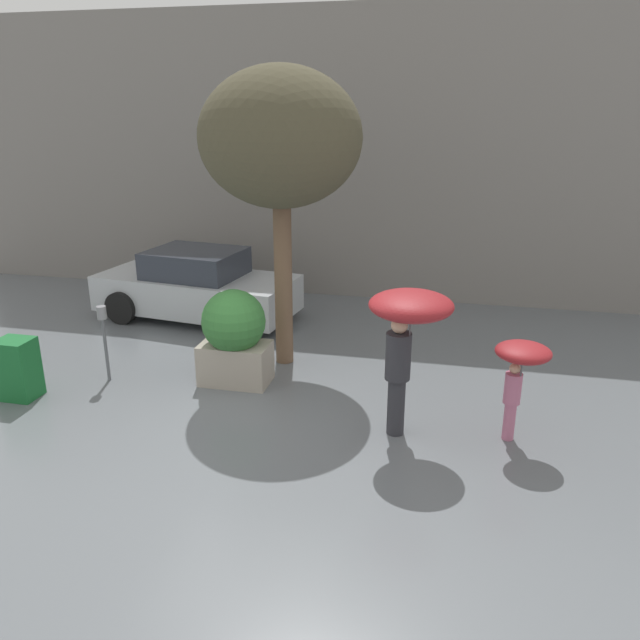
% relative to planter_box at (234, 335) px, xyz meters
% --- Properties ---
extents(ground_plane, '(40.00, 40.00, 0.00)m').
position_rel_planter_box_xyz_m(ground_plane, '(0.58, -1.40, -0.78)').
color(ground_plane, slate).
extents(building_facade, '(18.00, 0.30, 6.00)m').
position_rel_planter_box_xyz_m(building_facade, '(0.58, 5.10, 2.22)').
color(building_facade, gray).
rests_on(building_facade, ground).
extents(planter_box, '(1.05, 0.97, 1.48)m').
position_rel_planter_box_xyz_m(planter_box, '(0.00, 0.00, 0.00)').
color(planter_box, '#9E9384').
rests_on(planter_box, ground).
extents(person_adult, '(1.03, 1.03, 1.95)m').
position_rel_planter_box_xyz_m(person_adult, '(2.67, -1.09, 0.78)').
color(person_adult, '#2D2D33').
rests_on(person_adult, ground).
extents(person_child, '(0.68, 0.68, 1.34)m').
position_rel_planter_box_xyz_m(person_child, '(4.06, -0.93, 0.29)').
color(person_child, '#B76684').
rests_on(person_child, ground).
extents(parked_car_near, '(4.11, 2.29, 1.39)m').
position_rel_planter_box_xyz_m(parked_car_near, '(-1.82, 2.80, -0.14)').
color(parked_car_near, '#B7BCC1').
rests_on(parked_car_near, ground).
extents(street_tree, '(2.47, 2.47, 4.66)m').
position_rel_planter_box_xyz_m(street_tree, '(0.50, 0.99, 2.79)').
color(street_tree, brown).
rests_on(street_tree, ground).
extents(parking_meter, '(0.14, 0.14, 1.21)m').
position_rel_planter_box_xyz_m(parking_meter, '(-1.97, -0.36, 0.09)').
color(parking_meter, '#595B60').
rests_on(parking_meter, ground).
extents(newspaper_box, '(0.50, 0.44, 0.90)m').
position_rel_planter_box_xyz_m(newspaper_box, '(-2.90, -1.19, -0.33)').
color(newspaper_box, '#19662D').
rests_on(newspaper_box, ground).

